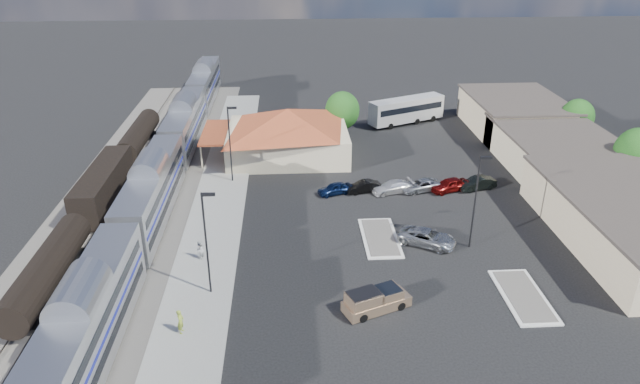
{
  "coord_description": "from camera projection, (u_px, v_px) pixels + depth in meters",
  "views": [
    {
      "loc": [
        -4.48,
        -44.58,
        27.06
      ],
      "look_at": [
        -1.42,
        6.74,
        2.8
      ],
      "focal_mm": 32.0,
      "sensor_mm": 36.0,
      "label": 1
    }
  ],
  "objects": [
    {
      "name": "tree_east_c",
      "position": [
        577.0,
        117.0,
        75.72
      ],
      "size": [
        4.41,
        4.41,
        6.21
      ],
      "color": "#382314",
      "rests_on": "ground"
    },
    {
      "name": "traffic_island_south",
      "position": [
        380.0,
        237.0,
        54.01
      ],
      "size": [
        3.3,
        7.5,
        0.21
      ],
      "color": "silver",
      "rests_on": "ground"
    },
    {
      "name": "platform",
      "position": [
        215.0,
        222.0,
        56.76
      ],
      "size": [
        5.5,
        92.0,
        0.18
      ],
      "primitive_type": "cube",
      "color": "gray",
      "rests_on": "ground"
    },
    {
      "name": "parked_car_f",
      "position": [
        477.0,
        183.0,
        63.78
      ],
      "size": [
        4.63,
        2.64,
        1.44
      ],
      "primitive_type": "imported",
      "rotation": [
        0.0,
        0.0,
        -1.3
      ],
      "color": "black",
      "rests_on": "ground"
    },
    {
      "name": "railbed",
      "position": [
        128.0,
        216.0,
        58.1
      ],
      "size": [
        16.0,
        100.0,
        0.12
      ],
      "primitive_type": "cube",
      "color": "#4C4944",
      "rests_on": "ground"
    },
    {
      "name": "parked_car_d",
      "position": [
        420.0,
        185.0,
        63.46
      ],
      "size": [
        5.16,
        3.41,
        1.32
      ],
      "primitive_type": "imported",
      "rotation": [
        0.0,
        0.0,
        -1.29
      ],
      "color": "gray",
      "rests_on": "ground"
    },
    {
      "name": "parked_car_e",
      "position": [
        449.0,
        185.0,
        63.32
      ],
      "size": [
        4.77,
        3.14,
        1.51
      ],
      "primitive_type": "imported",
      "rotation": [
        0.0,
        0.0,
        -1.24
      ],
      "color": "#6A0C0B",
      "rests_on": "ground"
    },
    {
      "name": "parked_car_a",
      "position": [
        335.0,
        189.0,
        62.68
      ],
      "size": [
        4.13,
        2.73,
        1.31
      ],
      "primitive_type": "imported",
      "rotation": [
        0.0,
        0.0,
        -1.23
      ],
      "color": "#0D1B41",
      "rests_on": "ground"
    },
    {
      "name": "coach_bus",
      "position": [
        406.0,
        109.0,
        84.3
      ],
      "size": [
        11.84,
        7.26,
        3.8
      ],
      "rotation": [
        0.0,
        0.0,
        2.0
      ],
      "color": "silver",
      "rests_on": "ground"
    },
    {
      "name": "tree_depot",
      "position": [
        342.0,
        110.0,
        77.56
      ],
      "size": [
        4.71,
        4.71,
        6.63
      ],
      "color": "#382314",
      "rests_on": "ground"
    },
    {
      "name": "person_a",
      "position": [
        180.0,
        321.0,
        40.98
      ],
      "size": [
        0.55,
        0.75,
        1.91
      ],
      "primitive_type": "imported",
      "rotation": [
        0.0,
        0.0,
        1.43
      ],
      "color": "#A2B939",
      "rests_on": "platform"
    },
    {
      "name": "lamp_lot",
      "position": [
        477.0,
        195.0,
        50.4
      ],
      "size": [
        1.08,
        0.25,
        9.0
      ],
      "color": "black",
      "rests_on": "ground"
    },
    {
      "name": "tree_east_b",
      "position": [
        637.0,
        152.0,
        62.89
      ],
      "size": [
        4.94,
        4.94,
        6.96
      ],
      "color": "#382314",
      "rests_on": "ground"
    },
    {
      "name": "buildings_east",
      "position": [
        571.0,
        162.0,
        65.46
      ],
      "size": [
        14.4,
        51.4,
        4.8
      ],
      "color": "#C6B28C",
      "rests_on": "ground"
    },
    {
      "name": "lamp_plat_s",
      "position": [
        207.0,
        236.0,
        43.75
      ],
      "size": [
        1.08,
        0.25,
        9.0
      ],
      "color": "black",
      "rests_on": "ground"
    },
    {
      "name": "freight_cars",
      "position": [
        104.0,
        187.0,
        59.97
      ],
      "size": [
        2.8,
        46.0,
        4.0
      ],
      "color": "black",
      "rests_on": "ground"
    },
    {
      "name": "parked_car_b",
      "position": [
        363.0,
        187.0,
        63.12
      ],
      "size": [
        4.11,
        2.2,
        1.29
      ],
      "primitive_type": "imported",
      "rotation": [
        0.0,
        0.0,
        -1.35
      ],
      "color": "black",
      "rests_on": "ground"
    },
    {
      "name": "parked_car_c",
      "position": [
        392.0,
        187.0,
        63.01
      ],
      "size": [
        4.95,
        2.98,
        1.34
      ],
      "primitive_type": "imported",
      "rotation": [
        0.0,
        0.0,
        -1.32
      ],
      "color": "silver",
      "rests_on": "ground"
    },
    {
      "name": "passenger_train",
      "position": [
        152.0,
        194.0,
        56.26
      ],
      "size": [
        3.0,
        104.0,
        5.55
      ],
      "color": "silver",
      "rests_on": "ground"
    },
    {
      "name": "lamp_plat_n",
      "position": [
        230.0,
        138.0,
        63.61
      ],
      "size": [
        1.08,
        0.25,
        9.0
      ],
      "color": "black",
      "rests_on": "ground"
    },
    {
      "name": "station_depot",
      "position": [
        287.0,
        132.0,
        72.12
      ],
      "size": [
        18.35,
        12.24,
        6.2
      ],
      "color": "#C2B38E",
      "rests_on": "ground"
    },
    {
      "name": "traffic_island_north",
      "position": [
        523.0,
        296.0,
        45.52
      ],
      "size": [
        3.3,
        7.5,
        0.21
      ],
      "color": "silver",
      "rests_on": "ground"
    },
    {
      "name": "pickup_truck",
      "position": [
        377.0,
        300.0,
        43.76
      ],
      "size": [
        5.58,
        3.76,
        1.81
      ],
      "rotation": [
        0.0,
        0.0,
        1.96
      ],
      "color": "tan",
      "rests_on": "ground"
    },
    {
      "name": "person_b",
      "position": [
        200.0,
        250.0,
        50.11
      ],
      "size": [
        0.89,
        1.01,
        1.73
      ],
      "primitive_type": "imported",
      "rotation": [
        0.0,
        0.0,
        -1.91
      ],
      "color": "silver",
      "rests_on": "platform"
    },
    {
      "name": "suv",
      "position": [
        427.0,
        238.0,
        52.72
      ],
      "size": [
        5.9,
        4.75,
        1.49
      ],
      "primitive_type": "imported",
      "rotation": [
        0.0,
        0.0,
        1.07
      ],
      "color": "#9FA2A7",
      "rests_on": "ground"
    },
    {
      "name": "ground",
      "position": [
        340.0,
        251.0,
        52.03
      ],
      "size": [
        280.0,
        280.0,
        0.0
      ],
      "primitive_type": "plane",
      "color": "black",
      "rests_on": "ground"
    }
  ]
}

